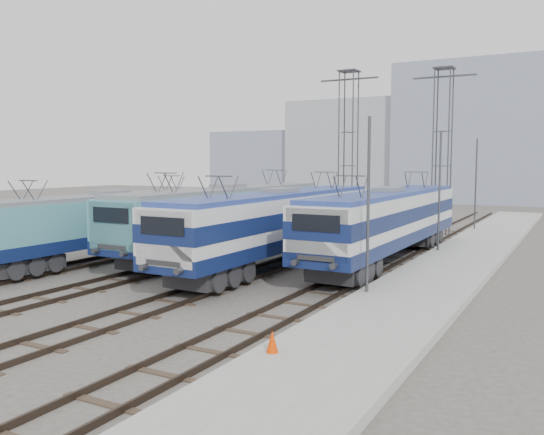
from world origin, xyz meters
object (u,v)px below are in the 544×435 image
at_px(locomotive_center_left, 226,214).
at_px(mast_rear, 476,186).
at_px(locomotive_far_left, 108,220).
at_px(locomotive_center_right, 278,220).
at_px(catenary_tower_east, 442,143).
at_px(safety_cone, 272,341).
at_px(locomotive_far_right, 387,218).
at_px(mast_mid, 439,194).
at_px(catenary_tower_west, 348,144).
at_px(mast_front, 368,209).

bearing_deg(locomotive_center_left, mast_rear, 57.89).
relative_size(locomotive_far_left, locomotive_center_right, 0.94).
height_order(catenary_tower_east, mast_rear, catenary_tower_east).
bearing_deg(safety_cone, mast_rear, 90.36).
bearing_deg(locomotive_center_left, catenary_tower_east, 60.22).
xyz_separation_m(mast_rear, safety_cone, (0.20, -31.97, -2.91)).
bearing_deg(locomotive_far_right, safety_cone, -82.82).
relative_size(mast_rear, safety_cone, 11.91).
xyz_separation_m(catenary_tower_east, safety_cone, (2.30, -29.97, -6.05)).
distance_m(mast_rear, safety_cone, 32.10).
distance_m(catenary_tower_east, mast_mid, 10.69).
distance_m(catenary_tower_west, mast_front, 22.00).
height_order(locomotive_far_left, locomotive_far_right, locomotive_far_right).
xyz_separation_m(locomotive_center_right, locomotive_far_right, (4.50, 3.68, -0.01)).
bearing_deg(locomotive_center_right, catenary_tower_east, 76.24).
xyz_separation_m(catenary_tower_west, mast_rear, (8.60, 4.00, -3.14)).
distance_m(locomotive_far_right, mast_rear, 15.83).
height_order(locomotive_far_right, mast_rear, mast_rear).
distance_m(locomotive_far_left, catenary_tower_east, 24.41).
height_order(mast_rear, safety_cone, mast_rear).
bearing_deg(safety_cone, mast_front, 91.44).
distance_m(locomotive_center_left, mast_front, 12.81).
relative_size(locomotive_far_left, safety_cone, 29.60).
xyz_separation_m(locomotive_center_left, safety_cone, (11.05, -14.68, -1.73)).
height_order(locomotive_far_right, mast_mid, mast_mid).
bearing_deg(mast_front, catenary_tower_west, 113.27).
bearing_deg(locomotive_center_right, locomotive_far_left, -163.55).
height_order(catenary_tower_west, mast_mid, catenary_tower_west).
height_order(locomotive_center_left, catenary_tower_west, catenary_tower_west).
distance_m(locomotive_center_right, safety_cone, 14.32).
bearing_deg(catenary_tower_west, safety_cone, -72.53).
bearing_deg(catenary_tower_east, mast_front, -84.55).
height_order(locomotive_center_right, mast_front, mast_front).
bearing_deg(locomotive_center_right, safety_cone, -62.56).
xyz_separation_m(catenary_tower_west, catenary_tower_east, (6.50, 2.00, 0.00)).
bearing_deg(locomotive_center_right, locomotive_far_right, 39.24).
relative_size(catenary_tower_west, mast_rear, 1.71).
bearing_deg(mast_mid, locomotive_center_right, -130.80).
bearing_deg(locomotive_far_right, mast_front, -77.46).
relative_size(mast_front, mast_mid, 1.00).
bearing_deg(catenary_tower_east, safety_cone, -85.61).
xyz_separation_m(mast_mid, mast_rear, (0.00, 12.00, 0.00)).
bearing_deg(locomotive_far_left, mast_front, -7.37).
height_order(catenary_tower_west, mast_rear, catenary_tower_west).
distance_m(locomotive_center_left, locomotive_center_right, 4.95).
xyz_separation_m(locomotive_far_right, catenary_tower_east, (-0.25, 13.68, 4.29)).
bearing_deg(catenary_tower_east, mast_rear, 43.60).
relative_size(locomotive_far_left, locomotive_center_left, 0.93).
bearing_deg(mast_mid, catenary_tower_west, 137.07).
height_order(locomotive_center_left, locomotive_far_right, locomotive_center_left).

